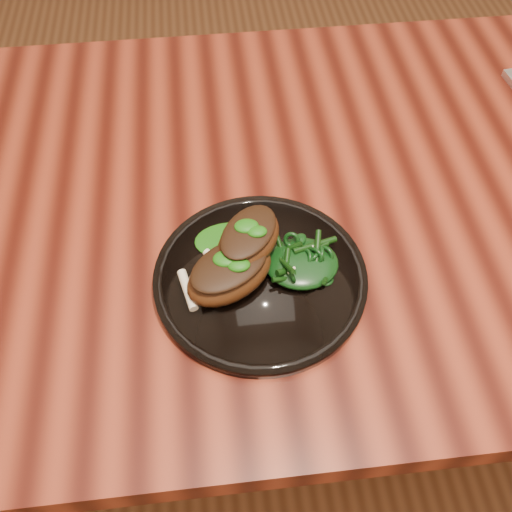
{
  "coord_description": "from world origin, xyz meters",
  "views": [
    {
      "loc": [
        -0.24,
        -0.56,
        1.34
      ],
      "look_at": [
        -0.19,
        -0.14,
        0.78
      ],
      "focal_mm": 40.0,
      "sensor_mm": 36.0,
      "label": 1
    }
  ],
  "objects_px": {
    "plate": "(260,278)",
    "greens_heap": "(302,260)",
    "desk": "(365,217)",
    "lamb_chop_front": "(229,272)"
  },
  "relations": [
    {
      "from": "lamb_chop_front",
      "to": "greens_heap",
      "type": "bearing_deg",
      "value": 9.01
    },
    {
      "from": "desk",
      "to": "greens_heap",
      "type": "height_order",
      "value": "greens_heap"
    },
    {
      "from": "desk",
      "to": "greens_heap",
      "type": "distance_m",
      "value": 0.23
    },
    {
      "from": "plate",
      "to": "greens_heap",
      "type": "bearing_deg",
      "value": 5.19
    },
    {
      "from": "desk",
      "to": "plate",
      "type": "bearing_deg",
      "value": -139.19
    },
    {
      "from": "desk",
      "to": "plate",
      "type": "distance_m",
      "value": 0.26
    },
    {
      "from": "desk",
      "to": "greens_heap",
      "type": "relative_size",
      "value": 17.45
    },
    {
      "from": "plate",
      "to": "lamb_chop_front",
      "type": "bearing_deg",
      "value": -165.98
    },
    {
      "from": "greens_heap",
      "to": "lamb_chop_front",
      "type": "bearing_deg",
      "value": -170.99
    },
    {
      "from": "plate",
      "to": "lamb_chop_front",
      "type": "relative_size",
      "value": 1.96
    }
  ]
}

